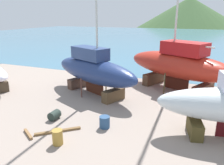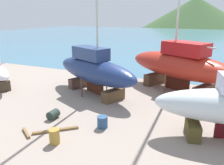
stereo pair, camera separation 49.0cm
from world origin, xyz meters
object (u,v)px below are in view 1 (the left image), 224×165
barrel_ochre (54,115)px  barrel_by_slipway (105,122)px  barrel_rust_near (58,137)px  sailboat_far_slipway (178,64)px  sailboat_large_starboard (94,69)px

barrel_ochre → barrel_by_slipway: 3.73m
barrel_rust_near → barrel_by_slipway: barrel_rust_near is taller
sailboat_far_slipway → barrel_rust_near: 13.44m
sailboat_far_slipway → barrel_rust_near: size_ratio=22.90×
sailboat_large_starboard → barrel_rust_near: (1.90, -8.35, -1.85)m
sailboat_far_slipway → barrel_by_slipway: sailboat_far_slipway is taller
sailboat_large_starboard → sailboat_far_slipway: bearing=53.3°
barrel_ochre → barrel_rust_near: barrel_rust_near is taller
barrel_ochre → sailboat_far_slipway: bearing=54.0°
sailboat_far_slipway → sailboat_large_starboard: sailboat_far_slipway is taller
sailboat_far_slipway → barrel_rust_near: sailboat_far_slipway is taller
barrel_rust_near → barrel_by_slipway: 3.22m
sailboat_far_slipway → sailboat_large_starboard: (-6.93, -3.93, -0.28)m
barrel_by_slipway → sailboat_far_slipway: bearing=70.5°
barrel_ochre → barrel_rust_near: size_ratio=0.91×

